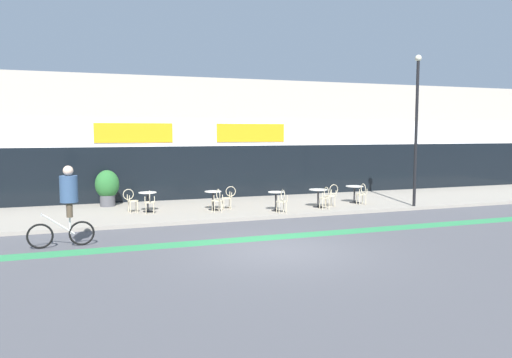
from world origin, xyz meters
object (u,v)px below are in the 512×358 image
bistro_table_4 (354,191)px  cyclist_0 (67,199)px  planter_pot (107,187)px  bistro_table_0 (148,198)px  cafe_chair_0_near (150,200)px  cafe_chair_1_side (228,196)px  cafe_chair_2_near (282,200)px  cafe_chair_0_side (131,199)px  cafe_chair_1_near (217,199)px  cafe_chair_3_near (325,196)px  bistro_table_3 (318,194)px  lamp_post (416,121)px  cafe_chair_4_near (362,192)px  bistro_table_1 (213,197)px  bistro_table_2 (276,197)px  cafe_chair_3_side (332,194)px

bistro_table_4 → cyclist_0: 12.21m
planter_pot → bistro_table_0: bearing=-55.5°
cafe_chair_0_near → cafe_chair_1_side: 3.11m
cafe_chair_2_near → cyclist_0: (-7.47, -2.55, 0.69)m
cafe_chair_0_side → cyclist_0: 5.17m
cafe_chair_1_near → cafe_chair_3_near: same height
bistro_table_4 → planter_pot: size_ratio=0.51×
bistro_table_3 → cafe_chair_3_near: 0.63m
bistro_table_0 → lamp_post: 11.15m
cafe_chair_2_near → cafe_chair_4_near: size_ratio=1.00×
lamp_post → cafe_chair_0_side: bearing=168.6°
bistro_table_0 → planter_pot: 2.43m
bistro_table_0 → cafe_chair_1_side: (3.09, -0.42, -0.01)m
bistro_table_0 → cafe_chair_4_near: cafe_chair_4_near is taller
lamp_post → cafe_chair_4_near: bearing=149.8°
cyclist_0 → bistro_table_0: bearing=-123.1°
bistro_table_0 → lamp_post: bearing=-12.1°
cafe_chair_1_near → cafe_chair_3_near: 4.25m
bistro_table_4 → cyclist_0: size_ratio=0.34×
bistro_table_4 → bistro_table_1: bearing=178.6°
bistro_table_0 → cafe_chair_2_near: size_ratio=0.83×
bistro_table_0 → cafe_chair_1_near: bearing=-22.8°
cafe_chair_2_near → cafe_chair_3_near: bearing=-78.7°
bistro_table_0 → bistro_table_1: size_ratio=1.02×
bistro_table_1 → bistro_table_2: (2.22, -1.06, -0.00)m
cafe_chair_1_near → cafe_chair_1_side: size_ratio=1.00×
cafe_chair_1_side → cafe_chair_3_near: bearing=162.7°
planter_pot → lamp_post: size_ratio=0.24×
cafe_chair_3_side → cafe_chair_4_near: size_ratio=1.00×
bistro_table_3 → cyclist_0: bearing=-159.8°
cafe_chair_0_side → cafe_chair_2_near: 5.71m
bistro_table_1 → bistro_table_2: size_ratio=0.99×
bistro_table_2 → cafe_chair_1_side: size_ratio=0.82×
bistro_table_4 → cafe_chair_1_near: bearing=-175.7°
cafe_chair_0_near → cafe_chair_1_near: same height
cafe_chair_3_side → cyclist_0: bearing=14.5°
bistro_table_1 → bistro_table_4: size_ratio=0.98×
cafe_chair_0_near → cafe_chair_1_near: (2.48, -0.41, 0.00)m
cafe_chair_2_near → bistro_table_3: bearing=-62.2°
cafe_chair_1_side → planter_pot: 5.08m
cafe_chair_0_side → cyclist_0: size_ratio=0.40×
bistro_table_3 → cafe_chair_3_side: size_ratio=0.83×
cafe_chair_0_near → planter_pot: bearing=34.3°
bistro_table_1 → lamp_post: 8.76m
cafe_chair_1_side → cafe_chair_2_near: size_ratio=1.00×
cafe_chair_1_side → cafe_chair_2_near: (1.59, -1.68, 0.00)m
cafe_chair_1_near → lamp_post: (8.04, -1.21, 2.96)m
bistro_table_2 → planter_pot: bearing=150.3°
bistro_table_3 → cafe_chair_4_near: bearing=-0.4°
bistro_table_1 → cafe_chair_1_near: 0.63m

